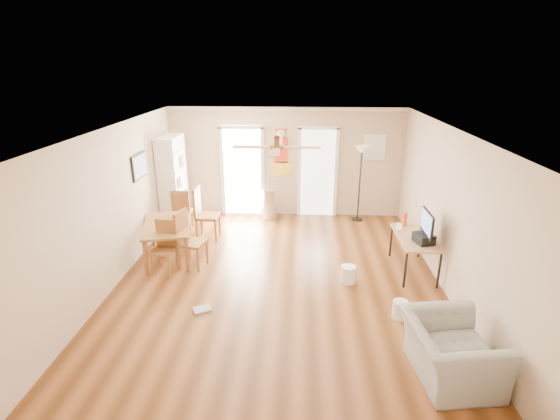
# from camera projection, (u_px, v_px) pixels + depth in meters

# --- Properties ---
(floor) EXTENTS (7.00, 7.00, 0.00)m
(floor) POSITION_uv_depth(u_px,v_px,m) (278.00, 286.00, 6.99)
(floor) COLOR brown
(floor) RESTS_ON ground
(ceiling) EXTENTS (5.50, 7.00, 0.00)m
(ceiling) POSITION_uv_depth(u_px,v_px,m) (278.00, 132.00, 6.11)
(ceiling) COLOR silver
(ceiling) RESTS_ON floor
(wall_back) EXTENTS (5.50, 0.04, 2.60)m
(wall_back) POSITION_uv_depth(u_px,v_px,m) (286.00, 163.00, 9.84)
(wall_back) COLOR beige
(wall_back) RESTS_ON floor
(wall_front) EXTENTS (5.50, 0.04, 2.60)m
(wall_front) POSITION_uv_depth(u_px,v_px,m) (253.00, 369.00, 3.26)
(wall_front) COLOR beige
(wall_front) RESTS_ON floor
(wall_left) EXTENTS (0.04, 7.00, 2.60)m
(wall_left) POSITION_uv_depth(u_px,v_px,m) (109.00, 211.00, 6.68)
(wall_left) COLOR beige
(wall_left) RESTS_ON floor
(wall_right) EXTENTS (0.04, 7.00, 2.60)m
(wall_right) POSITION_uv_depth(u_px,v_px,m) (455.00, 217.00, 6.42)
(wall_right) COLOR beige
(wall_right) RESTS_ON floor
(crown_molding) EXTENTS (5.50, 7.00, 0.08)m
(crown_molding) POSITION_uv_depth(u_px,v_px,m) (278.00, 134.00, 6.12)
(crown_molding) COLOR white
(crown_molding) RESTS_ON wall_back
(kitchen_doorway) EXTENTS (0.90, 0.10, 2.10)m
(kitchen_doorway) POSITION_uv_depth(u_px,v_px,m) (243.00, 172.00, 9.96)
(kitchen_doorway) COLOR white
(kitchen_doorway) RESTS_ON wall_back
(bathroom_doorway) EXTENTS (0.80, 0.10, 2.10)m
(bathroom_doorway) POSITION_uv_depth(u_px,v_px,m) (317.00, 173.00, 9.87)
(bathroom_doorway) COLOR white
(bathroom_doorway) RESTS_ON wall_back
(wall_decal) EXTENTS (0.46, 0.03, 1.10)m
(wall_decal) POSITION_uv_depth(u_px,v_px,m) (281.00, 152.00, 9.74)
(wall_decal) COLOR red
(wall_decal) RESTS_ON wall_back
(ac_grille) EXTENTS (0.50, 0.04, 0.60)m
(ac_grille) POSITION_uv_depth(u_px,v_px,m) (375.00, 147.00, 9.57)
(ac_grille) COLOR white
(ac_grille) RESTS_ON wall_back
(framed_poster) EXTENTS (0.04, 0.66, 0.48)m
(framed_poster) POSITION_uv_depth(u_px,v_px,m) (139.00, 166.00, 7.86)
(framed_poster) COLOR black
(framed_poster) RESTS_ON wall_left
(ceiling_fan) EXTENTS (1.24, 1.24, 0.20)m
(ceiling_fan) POSITION_uv_depth(u_px,v_px,m) (277.00, 147.00, 5.88)
(ceiling_fan) COLOR #593819
(ceiling_fan) RESTS_ON ceiling
(bookshelf) EXTENTS (0.61, 0.99, 2.05)m
(bookshelf) POSITION_uv_depth(u_px,v_px,m) (173.00, 182.00, 9.29)
(bookshelf) COLOR white
(bookshelf) RESTS_ON floor
(dining_table) EXTENTS (1.14, 1.55, 0.69)m
(dining_table) POSITION_uv_depth(u_px,v_px,m) (169.00, 241.00, 7.89)
(dining_table) COLOR #A67035
(dining_table) RESTS_ON floor
(dining_chair_right_a) EXTENTS (0.47, 0.47, 1.12)m
(dining_chair_right_a) POSITION_uv_depth(u_px,v_px,m) (208.00, 213.00, 8.70)
(dining_chair_right_a) COLOR olive
(dining_chair_right_a) RESTS_ON floor
(dining_chair_right_b) EXTENTS (0.52, 0.52, 1.05)m
(dining_chair_right_b) POSITION_uv_depth(u_px,v_px,m) (192.00, 240.00, 7.50)
(dining_chair_right_b) COLOR olive
(dining_chair_right_b) RESTS_ON floor
(dining_chair_near) EXTENTS (0.44, 0.44, 0.94)m
(dining_chair_near) POSITION_uv_depth(u_px,v_px,m) (163.00, 248.00, 7.31)
(dining_chair_near) COLOR #9A6031
(dining_chair_near) RESTS_ON floor
(dining_chair_far) EXTENTS (0.42, 0.42, 0.95)m
(dining_chair_far) POSITION_uv_depth(u_px,v_px,m) (183.00, 209.00, 9.19)
(dining_chair_far) COLOR olive
(dining_chair_far) RESTS_ON floor
(trash_can) EXTENTS (0.43, 0.43, 0.73)m
(trash_can) POSITION_uv_depth(u_px,v_px,m) (269.00, 204.00, 9.86)
(trash_can) COLOR silver
(trash_can) RESTS_ON floor
(torchiere_lamp) EXTENTS (0.42, 0.42, 1.78)m
(torchiere_lamp) POSITION_uv_depth(u_px,v_px,m) (360.00, 184.00, 9.60)
(torchiere_lamp) COLOR black
(torchiere_lamp) RESTS_ON floor
(computer_desk) EXTENTS (0.63, 1.26, 0.68)m
(computer_desk) POSITION_uv_depth(u_px,v_px,m) (413.00, 254.00, 7.38)
(computer_desk) COLOR tan
(computer_desk) RESTS_ON floor
(imac) EXTENTS (0.21, 0.62, 0.57)m
(imac) POSITION_uv_depth(u_px,v_px,m) (427.00, 228.00, 6.91)
(imac) COLOR black
(imac) RESTS_ON computer_desk
(keyboard) EXTENTS (0.21, 0.37, 0.01)m
(keyboard) POSITION_uv_depth(u_px,v_px,m) (399.00, 226.00, 7.70)
(keyboard) COLOR white
(keyboard) RESTS_ON computer_desk
(printer) EXTENTS (0.35, 0.38, 0.16)m
(printer) POSITION_uv_depth(u_px,v_px,m) (424.00, 238.00, 6.99)
(printer) COLOR black
(printer) RESTS_ON computer_desk
(orange_bottle) EXTENTS (0.10, 0.10, 0.26)m
(orange_bottle) POSITION_uv_depth(u_px,v_px,m) (405.00, 219.00, 7.69)
(orange_bottle) COLOR #FE4A16
(orange_bottle) RESTS_ON computer_desk
(wastebasket_a) EXTENTS (0.33, 0.33, 0.30)m
(wastebasket_a) POSITION_uv_depth(u_px,v_px,m) (348.00, 274.00, 7.06)
(wastebasket_a) COLOR white
(wastebasket_a) RESTS_ON floor
(wastebasket_b) EXTENTS (0.30, 0.30, 0.27)m
(wastebasket_b) POSITION_uv_depth(u_px,v_px,m) (400.00, 309.00, 6.09)
(wastebasket_b) COLOR white
(wastebasket_b) RESTS_ON floor
(floor_cloth) EXTENTS (0.31, 0.29, 0.04)m
(floor_cloth) POSITION_uv_depth(u_px,v_px,m) (202.00, 309.00, 6.30)
(floor_cloth) COLOR #A0A09B
(floor_cloth) RESTS_ON floor
(armchair) EXTENTS (1.08, 1.20, 0.71)m
(armchair) POSITION_uv_depth(u_px,v_px,m) (450.00, 352.00, 4.87)
(armchair) COLOR #9F9F9A
(armchair) RESTS_ON floor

